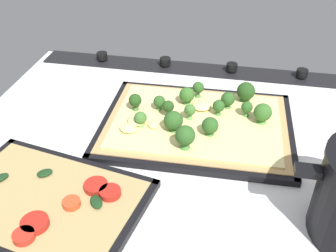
{
  "coord_description": "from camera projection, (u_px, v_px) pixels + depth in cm",
  "views": [
    {
      "loc": [
        -9.55,
        57.33,
        46.5
      ],
      "look_at": [
        1.82,
        -1.71,
        3.83
      ],
      "focal_mm": 41.59,
      "sensor_mm": 36.0,
      "label": 1
    }
  ],
  "objects": [
    {
      "name": "broccoli_pizza",
      "position": [
        197.0,
        119.0,
        0.79
      ],
      "size": [
        36.59,
        26.99,
        6.02
      ],
      "color": "tan",
      "rests_on": "baking_tray_front"
    },
    {
      "name": "veggie_pizza_back",
      "position": [
        44.0,
        202.0,
        0.62
      ],
      "size": [
        32.01,
        24.56,
        1.9
      ],
      "color": "tan",
      "rests_on": "baking_tray_back"
    },
    {
      "name": "stove_control_panel",
      "position": [
        198.0,
        68.0,
        1.01
      ],
      "size": [
        82.69,
        7.0,
        2.6
      ],
      "color": "black",
      "rests_on": "ground_plane"
    },
    {
      "name": "baking_tray_back",
      "position": [
        44.0,
        203.0,
        0.62
      ],
      "size": [
        34.82,
        27.37,
        1.3
      ],
      "color": "black",
      "rests_on": "ground_plane"
    },
    {
      "name": "baking_tray_front",
      "position": [
        196.0,
        127.0,
        0.8
      ],
      "size": [
        39.03,
        29.44,
        1.3
      ],
      "color": "black",
      "rests_on": "ground_plane"
    },
    {
      "name": "ground_plane",
      "position": [
        176.0,
        154.0,
        0.75
      ],
      "size": [
        86.14,
        73.29,
        3.0
      ],
      "primitive_type": "cube",
      "color": "white"
    }
  ]
}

